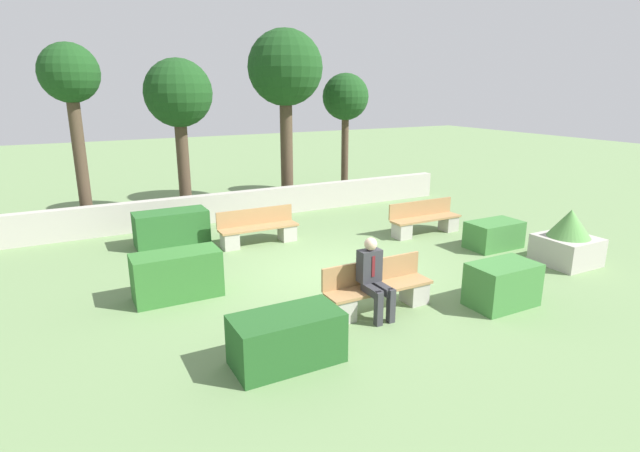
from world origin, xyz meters
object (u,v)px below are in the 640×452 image
bench_front (378,292)px  planter_corner_left (568,240)px  tree_center_right (285,71)px  tree_rightmost (346,99)px  tree_center_left (178,97)px  bench_left_side (425,221)px  person_seated_man (373,274)px  bench_right_side (258,231)px  tree_leftmost (70,82)px

bench_front → planter_corner_left: planter_corner_left is taller
tree_center_right → tree_rightmost: 2.58m
tree_center_left → bench_left_side: bearing=-44.7°
planter_corner_left → tree_center_right: tree_center_right is taller
bench_front → person_seated_man: size_ratio=1.47×
tree_center_left → tree_center_right: 3.31m
bench_front → tree_center_right: tree_center_right is taller
bench_right_side → tree_rightmost: (4.77, 3.98, 2.94)m
tree_rightmost → tree_center_left: bearing=-176.9°
person_seated_man → tree_center_right: bearing=75.2°
person_seated_man → tree_rightmost: size_ratio=0.32×
planter_corner_left → tree_leftmost: (-8.84, 7.73, 3.24)m
planter_corner_left → tree_rightmost: bearing=93.7°
bench_right_side → planter_corner_left: planter_corner_left is taller
bench_left_side → tree_center_left: bearing=132.8°
tree_leftmost → tree_center_left: bearing=7.4°
planter_corner_left → tree_center_left: bearing=127.3°
bench_front → person_seated_man: 0.47m
bench_right_side → tree_center_right: tree_center_right is taller
bench_front → bench_left_side: bearing=41.4°
bench_front → tree_leftmost: tree_leftmost is taller
tree_center_left → tree_leftmost: bearing=-172.6°
bench_left_side → person_seated_man: bearing=-141.5°
bench_front → tree_leftmost: bearing=117.1°
tree_center_left → tree_center_right: size_ratio=0.83×
tree_rightmost → bench_right_side: bearing=-140.1°
planter_corner_left → tree_leftmost: size_ratio=0.25×
bench_right_side → tree_center_right: bearing=51.1°
person_seated_man → planter_corner_left: size_ratio=1.11×
tree_leftmost → tree_center_left: tree_leftmost is taller
person_seated_man → tree_center_left: tree_center_left is taller
bench_right_side → person_seated_man: 4.60m
bench_left_side → bench_right_side: 4.27m
tree_leftmost → tree_rightmost: bearing=4.5°
bench_front → tree_center_right: size_ratio=0.36×
bench_front → tree_leftmost: 9.38m
bench_left_side → tree_center_left: (-4.94, 4.89, 3.07)m
tree_rightmost → tree_leftmost: bearing=-175.5°
bench_right_side → tree_leftmost: 5.96m
tree_leftmost → tree_rightmost: (8.30, 0.65, -0.51)m
tree_center_left → tree_center_right: tree_center_right is taller
planter_corner_left → tree_center_right: 9.21m
tree_rightmost → bench_front: bearing=-117.2°
bench_left_side → tree_rightmost: size_ratio=0.48×
bench_front → bench_left_side: size_ratio=0.98×
bench_front → bench_left_side: 4.87m
tree_leftmost → planter_corner_left: bearing=-41.2°
bench_left_side → tree_leftmost: tree_leftmost is taller
tree_rightmost → person_seated_man: bearing=-117.9°
planter_corner_left → tree_center_left: tree_center_left is taller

